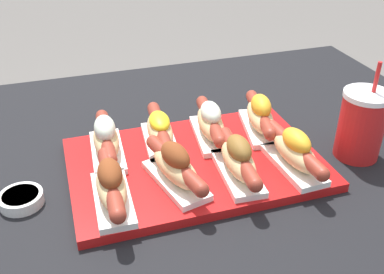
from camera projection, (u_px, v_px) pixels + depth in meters
serving_tray at (195, 164)px, 0.87m from camera, size 0.48×0.31×0.02m
hot_dog_0 at (111, 185)px, 0.74m from camera, size 0.07×0.20×0.08m
hot_dog_1 at (175, 167)px, 0.78m from camera, size 0.09×0.19×0.08m
hot_dog_2 at (238, 159)px, 0.80m from camera, size 0.07×0.20×0.08m
hot_dog_3 at (295, 151)px, 0.83m from camera, size 0.07×0.20×0.08m
hot_dog_4 at (106, 139)px, 0.86m from camera, size 0.07×0.20×0.08m
hot_dog_5 at (160, 131)px, 0.90m from camera, size 0.07×0.20×0.07m
hot_dog_6 at (210, 123)px, 0.92m from camera, size 0.08×0.20×0.08m
hot_dog_7 at (260, 116)px, 0.94m from camera, size 0.09×0.19×0.08m
sauce_bowl at (21, 199)px, 0.78m from camera, size 0.08×0.08×0.02m
drink_cup at (361, 125)px, 0.88m from camera, size 0.09×0.09×0.20m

